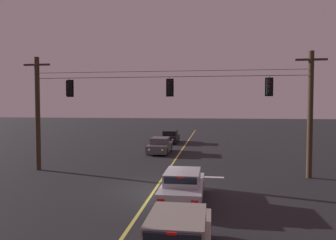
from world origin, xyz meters
TOP-DOWN VIEW (x-y plane):
  - ground_plane at (0.00, 0.00)m, footprint 180.00×180.00m
  - lane_centre_stripe at (0.00, 9.61)m, footprint 0.14×60.00m
  - stop_bar_paint at (1.90, 3.01)m, footprint 3.40×0.36m
  - signal_span_assembly at (-0.00, 3.61)m, footprint 18.95×0.32m
  - traffic_light_leftmost at (-6.35, 3.60)m, footprint 0.48×0.41m
  - traffic_light_left_inner at (0.24, 3.60)m, footprint 0.48×0.41m
  - traffic_light_centre at (6.24, 3.60)m, footprint 0.48×0.41m
  - car_waiting_near_lane at (1.58, -1.97)m, footprint 1.80×4.33m
  - car_oncoming_lead at (-1.79, 12.21)m, footprint 1.80×4.42m
  - car_oncoming_trailing at (-1.91, 20.24)m, footprint 1.80×4.42m
  - car_waiting_second_near at (1.95, -7.63)m, footprint 1.80×4.33m

SIDE VIEW (x-z plane):
  - ground_plane at x=0.00m, z-range 0.00..0.00m
  - lane_centre_stripe at x=0.00m, z-range 0.00..0.01m
  - stop_bar_paint at x=1.90m, z-range 0.00..0.01m
  - car_oncoming_lead at x=-1.79m, z-range -0.05..1.34m
  - car_oncoming_trailing at x=-1.91m, z-range -0.05..1.34m
  - car_waiting_near_lane at x=1.58m, z-range -0.05..1.34m
  - car_waiting_second_near at x=1.95m, z-range -0.05..1.34m
  - signal_span_assembly at x=0.00m, z-range 0.15..7.62m
  - traffic_light_leftmost at x=-6.35m, z-range 4.80..6.02m
  - traffic_light_left_inner at x=0.24m, z-range 4.80..6.02m
  - traffic_light_centre at x=6.24m, z-range 4.80..6.02m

